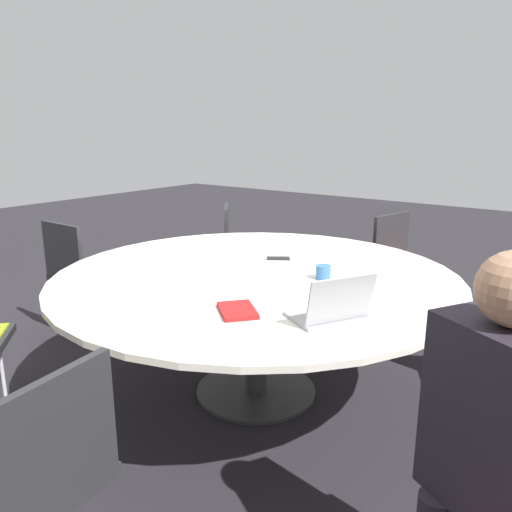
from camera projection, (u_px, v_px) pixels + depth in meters
The scene contains 12 objects.
ground_plane at pixel (256, 391), 2.94m from camera, with size 16.00×16.00×0.00m, color black.
conference_table at pixel (256, 287), 2.77m from camera, with size 2.22×2.22×0.73m.
chair_2 at pixel (404, 261), 3.81m from camera, with size 0.51×0.53×0.86m.
chair_3 at pixel (242, 246), 4.28m from camera, with size 0.60×0.61×0.86m.
chair_4 at pixel (80, 268), 3.62m from camera, with size 0.44×0.42×0.86m.
chair_6 at pixel (31, 474), 1.47m from camera, with size 0.48×0.50×0.86m.
person_0 at pixel (493, 431), 1.35m from camera, with size 0.42×0.37×1.21m.
laptop at pixel (332, 309), 2.06m from camera, with size 0.36×0.38×0.21m.
spiral_notebook at pixel (237, 310), 2.17m from camera, with size 0.26×0.25×0.02m.
coffee_cup at pixel (323, 272), 2.64m from camera, with size 0.08×0.08×0.08m.
cell_phone at pixel (278, 258), 3.06m from camera, with size 0.15×0.14×0.01m.
handbag at pixel (361, 293), 4.25m from camera, with size 0.36×0.16×0.28m.
Camera 1 is at (-1.57, 2.13, 1.51)m, focal length 35.00 mm.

